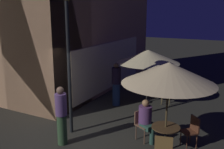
# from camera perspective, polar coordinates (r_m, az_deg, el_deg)

# --- Properties ---
(ground_plane) EXTENTS (60.00, 60.00, 0.00)m
(ground_plane) POSITION_cam_1_polar(r_m,az_deg,el_deg) (7.95, -9.45, -13.93)
(ground_plane) COLOR #2B2A23
(cafe_building) EXTENTS (8.65, 9.03, 7.98)m
(cafe_building) POSITION_cam_1_polar(r_m,az_deg,el_deg) (12.36, -15.35, 14.84)
(cafe_building) COLOR tan
(cafe_building) RESTS_ON ground
(street_lamp_near_corner) EXTENTS (0.39, 0.39, 4.35)m
(street_lamp_near_corner) POSITION_cam_1_polar(r_m,az_deg,el_deg) (7.51, -9.87, 10.65)
(street_lamp_near_corner) COLOR black
(street_lamp_near_corner) RESTS_ON ground
(cafe_table_0) EXTENTS (0.75, 0.75, 0.72)m
(cafe_table_0) POSITION_cam_1_polar(r_m,az_deg,el_deg) (7.15, 11.74, -12.60)
(cafe_table_0) COLOR black
(cafe_table_0) RESTS_ON ground
(cafe_table_1) EXTENTS (0.72, 0.72, 0.72)m
(cafe_table_1) POSITION_cam_1_polar(r_m,az_deg,el_deg) (10.69, 7.74, -3.45)
(cafe_table_1) COLOR black
(cafe_table_1) RESTS_ON ground
(patio_umbrella_0) EXTENTS (2.38, 2.38, 2.45)m
(patio_umbrella_0) POSITION_cam_1_polar(r_m,az_deg,el_deg) (6.59, 12.44, 0.28)
(patio_umbrella_0) COLOR black
(patio_umbrella_0) RESTS_ON ground
(patio_umbrella_1) EXTENTS (2.51, 2.51, 2.19)m
(patio_umbrella_1) POSITION_cam_1_polar(r_m,az_deg,el_deg) (10.36, 7.99, 3.98)
(patio_umbrella_1) COLOR black
(patio_umbrella_1) RESTS_ON ground
(cafe_chair_0) EXTENTS (0.54, 0.54, 0.88)m
(cafe_chair_0) POSITION_cam_1_polar(r_m,az_deg,el_deg) (7.55, 17.28, -11.44)
(cafe_chair_0) COLOR #542E1D
(cafe_chair_0) RESTS_ON ground
(cafe_chair_1) EXTENTS (0.59, 0.59, 0.87)m
(cafe_chair_1) POSITION_cam_1_polar(r_m,az_deg,el_deg) (7.68, 6.84, -10.38)
(cafe_chair_1) COLOR brown
(cafe_chair_1) RESTS_ON ground
(cafe_chair_2) EXTENTS (0.50, 0.50, 0.87)m
(cafe_chair_2) POSITION_cam_1_polar(r_m,az_deg,el_deg) (6.45, 11.36, -15.72)
(cafe_chair_2) COLOR brown
(cafe_chair_2) RESTS_ON ground
(cafe_chair_3) EXTENTS (0.45, 0.45, 0.93)m
(cafe_chair_3) POSITION_cam_1_polar(r_m,az_deg,el_deg) (10.60, 12.37, -3.52)
(cafe_chair_3) COLOR brown
(cafe_chair_3) RESTS_ON ground
(patron_seated_0) EXTENTS (0.50, 0.56, 1.25)m
(patron_seated_0) POSITION_cam_1_polar(r_m,az_deg,el_deg) (7.52, 7.60, -9.51)
(patron_seated_0) COLOR #28493C
(patron_seated_0) RESTS_ON ground
(patron_standing_1) EXTENTS (0.36, 0.36, 1.73)m
(patron_standing_1) POSITION_cam_1_polar(r_m,az_deg,el_deg) (10.18, 0.94, -2.17)
(patron_standing_1) COLOR navy
(patron_standing_1) RESTS_ON ground
(patron_standing_2) EXTENTS (0.32, 0.32, 1.69)m
(patron_standing_2) POSITION_cam_1_polar(r_m,az_deg,el_deg) (7.37, -11.11, -8.93)
(patron_standing_2) COLOR #304D2D
(patron_standing_2) RESTS_ON ground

